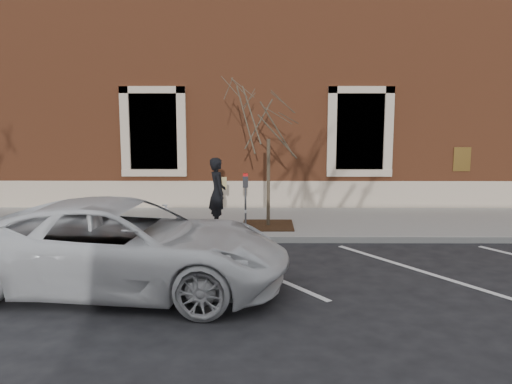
{
  "coord_description": "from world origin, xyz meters",
  "views": [
    {
      "loc": [
        0.09,
        -13.11,
        3.37
      ],
      "look_at": [
        0.0,
        0.6,
        1.1
      ],
      "focal_mm": 40.0,
      "sensor_mm": 36.0,
      "label": 1
    }
  ],
  "objects_px": {
    "man": "(217,193)",
    "parking_meter": "(245,191)",
    "sapling": "(269,114)",
    "white_truck": "(124,246)"
  },
  "relations": [
    {
      "from": "white_truck",
      "to": "parking_meter",
      "type": "bearing_deg",
      "value": -19.71
    },
    {
      "from": "parking_meter",
      "to": "white_truck",
      "type": "xyz_separation_m",
      "value": [
        -2.03,
        -4.0,
        -0.33
      ]
    },
    {
      "from": "parking_meter",
      "to": "sapling",
      "type": "relative_size",
      "value": 0.35
    },
    {
      "from": "man",
      "to": "sapling",
      "type": "relative_size",
      "value": 0.44
    },
    {
      "from": "sapling",
      "to": "white_truck",
      "type": "height_order",
      "value": "sapling"
    },
    {
      "from": "parking_meter",
      "to": "sapling",
      "type": "height_order",
      "value": "sapling"
    },
    {
      "from": "man",
      "to": "parking_meter",
      "type": "height_order",
      "value": "man"
    },
    {
      "from": "man",
      "to": "sapling",
      "type": "xyz_separation_m",
      "value": [
        1.27,
        0.12,
        1.93
      ]
    },
    {
      "from": "parking_meter",
      "to": "sapling",
      "type": "bearing_deg",
      "value": 63.78
    },
    {
      "from": "man",
      "to": "white_truck",
      "type": "height_order",
      "value": "man"
    }
  ]
}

